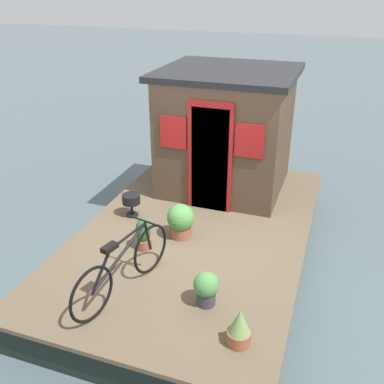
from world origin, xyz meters
TOP-DOWN VIEW (x-y plane):
  - ground_plane at (0.00, 0.00)m, footprint 60.00×60.00m
  - houseboat_deck at (0.00, 0.00)m, footprint 5.43×3.30m
  - houseboat_cabin at (1.61, 0.00)m, footprint 2.10×2.23m
  - bicycle at (-1.73, 0.33)m, footprint 1.67×0.56m
  - potted_plant_sage at (-2.08, -1.17)m, footprint 0.26×0.26m
  - potted_plant_succulent at (-1.60, -0.66)m, footprint 0.30×0.30m
  - potted_plant_lavender at (-0.77, 0.52)m, footprint 0.22×0.22m
  - potted_plant_fern at (-0.31, 0.13)m, footprint 0.41×0.41m
  - charcoal_grill at (0.02, 1.10)m, footprint 0.29×0.29m

SIDE VIEW (x-z plane):
  - ground_plane at x=0.00m, z-range 0.00..0.00m
  - houseboat_deck at x=0.00m, z-range 0.00..0.51m
  - potted_plant_sage at x=-2.08m, z-range 0.50..0.93m
  - potted_plant_lavender at x=-0.77m, z-range 0.49..0.96m
  - potted_plant_succulent at x=-1.60m, z-range 0.53..0.96m
  - potted_plant_fern at x=-0.31m, z-range 0.52..1.04m
  - charcoal_grill at x=0.02m, z-range 0.60..0.97m
  - bicycle at x=-1.73m, z-range 0.48..1.28m
  - houseboat_cabin at x=1.61m, z-range 0.52..2.61m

